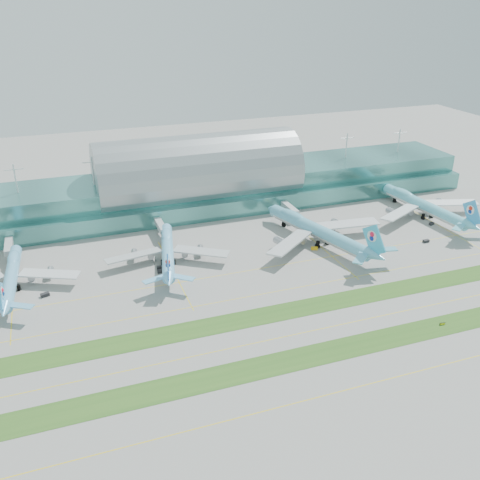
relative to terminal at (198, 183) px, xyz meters
name	(u,v)px	position (x,y,z in m)	size (l,w,h in m)	color
ground	(286,314)	(-0.01, -128.79, -14.23)	(700.00, 700.00, 0.00)	gray
terminal	(198,183)	(0.00, 0.00, 0.00)	(340.00, 69.10, 36.00)	#3D7A75
grass_strip_near	(318,354)	(-0.01, -156.79, -14.19)	(420.00, 12.00, 0.08)	#2D591E
grass_strip_far	(284,312)	(-0.01, -126.79, -14.19)	(420.00, 12.00, 0.08)	#2D591E
taxiline_a	(347,390)	(-0.01, -176.79, -14.22)	(420.00, 0.35, 0.01)	yellow
taxiline_b	(301,333)	(-0.01, -142.79, -14.22)	(420.00, 0.35, 0.01)	yellow
taxiline_c	(269,293)	(-0.01, -110.79, -14.22)	(420.00, 0.35, 0.01)	yellow
taxiline_d	(251,270)	(-0.01, -88.79, -14.22)	(420.00, 0.35, 0.01)	yellow
airliner_a	(11,275)	(-103.98, -68.00, -8.55)	(58.91, 66.92, 18.42)	#65B3DE
airliner_b	(168,250)	(-34.26, -66.56, -8.48)	(58.45, 67.22, 18.63)	#6DC1F0
airliner_c	(317,230)	(42.62, -71.50, -7.06)	(71.46, 82.72, 23.22)	#5CB0CC
airliner_d	(423,205)	(117.39, -59.19, -7.57)	(68.88, 78.47, 21.59)	#62C3D7
gse_b	(45,295)	(-90.98, -81.21, -13.52)	(3.55, 1.97, 1.42)	black
gse_c	(161,271)	(-40.03, -76.92, -13.48)	(3.21, 1.61, 1.49)	black
gse_d	(160,268)	(-39.60, -73.44, -13.49)	(3.13, 1.73, 1.48)	black
gse_e	(314,248)	(37.97, -78.98, -13.53)	(3.17, 1.65, 1.40)	#E7A70D
gse_f	(363,251)	(59.10, -90.36, -13.48)	(3.62, 1.73, 1.50)	black
gse_g	(426,241)	(96.62, -90.53, -13.56)	(3.25, 1.74, 1.34)	black
gse_h	(431,224)	(113.86, -72.58, -13.48)	(2.83, 1.63, 1.50)	black
taxiway_sign_east	(442,324)	(54.17, -156.34, -13.73)	(2.40, 0.54, 1.01)	black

